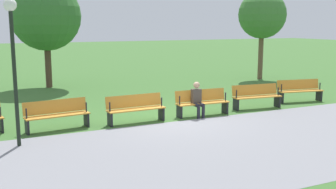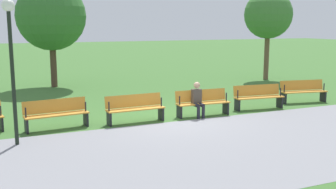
% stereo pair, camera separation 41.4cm
% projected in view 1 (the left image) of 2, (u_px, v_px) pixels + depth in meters
% --- Properties ---
extents(ground_plane, '(120.00, 120.00, 0.00)m').
position_uv_depth(ground_plane, '(171.00, 119.00, 13.53)').
color(ground_plane, '#3D6B2D').
extents(path_paving, '(26.74, 5.94, 0.01)m').
position_uv_depth(path_paving, '(226.00, 146.00, 10.57)').
color(path_paving, gray).
rests_on(path_paving, ground).
extents(bench_0, '(1.96, 0.79, 0.89)m').
position_uv_depth(bench_0, '(300.00, 90.00, 16.55)').
color(bench_0, orange).
rests_on(bench_0, ground).
extents(bench_1, '(1.95, 0.66, 0.89)m').
position_uv_depth(bench_1, '(256.00, 96.00, 15.23)').
color(bench_1, orange).
rests_on(bench_1, ground).
extents(bench_2, '(1.92, 0.54, 0.89)m').
position_uv_depth(bench_2, '(202.00, 102.00, 14.05)').
color(bench_2, orange).
rests_on(bench_2, ground).
extents(bench_3, '(1.92, 0.54, 0.89)m').
position_uv_depth(bench_3, '(135.00, 108.00, 13.01)').
color(bench_3, orange).
rests_on(bench_3, ground).
extents(bench_4, '(1.95, 0.66, 0.89)m').
position_uv_depth(bench_4, '(57.00, 114.00, 12.13)').
color(bench_4, orange).
rests_on(bench_4, ground).
extents(person_seated, '(0.33, 0.53, 1.20)m').
position_uv_depth(person_seated, '(197.00, 98.00, 13.79)').
color(person_seated, '#4C4238').
rests_on(person_seated, ground).
extents(tree_0, '(3.40, 3.40, 5.24)m').
position_uv_depth(tree_0, '(46.00, 16.00, 19.75)').
color(tree_0, '#4C3828').
rests_on(tree_0, ground).
extents(tree_1, '(2.69, 2.69, 5.01)m').
position_uv_depth(tree_1, '(262.00, 15.00, 22.82)').
color(tree_1, brown).
rests_on(tree_1, ground).
extents(lamp_post, '(0.32, 0.32, 3.77)m').
position_uv_depth(lamp_post, '(13.00, 44.00, 10.12)').
color(lamp_post, black).
rests_on(lamp_post, ground).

